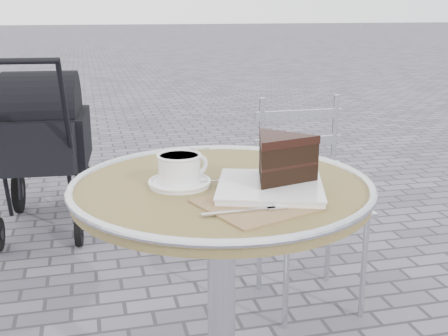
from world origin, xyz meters
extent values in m
cylinder|color=silver|center=(0.00, 0.00, 0.36)|extent=(0.07, 0.07, 0.67)
cylinder|color=#9F8656|center=(0.00, 0.00, 0.71)|extent=(0.70, 0.70, 0.03)
torus|color=silver|center=(0.00, 0.00, 0.73)|extent=(0.72, 0.72, 0.02)
cylinder|color=white|center=(-0.10, 0.01, 0.74)|extent=(0.14, 0.14, 0.01)
cylinder|color=white|center=(-0.10, 0.01, 0.77)|extent=(0.13, 0.13, 0.06)
torus|color=white|center=(-0.05, 0.03, 0.77)|extent=(0.05, 0.03, 0.05)
cylinder|color=beige|center=(-0.10, 0.01, 0.80)|extent=(0.09, 0.09, 0.01)
cube|color=#8B6A4C|center=(0.03, -0.16, 0.73)|extent=(0.27, 0.27, 0.00)
cube|color=white|center=(0.09, -0.09, 0.74)|extent=(0.29, 0.29, 0.01)
cylinder|color=silver|center=(0.36, 0.49, 0.20)|extent=(0.02, 0.02, 0.41)
cylinder|color=silver|center=(0.66, 0.49, 0.20)|extent=(0.02, 0.02, 0.41)
cylinder|color=silver|center=(0.35, 0.79, 0.20)|extent=(0.02, 0.02, 0.41)
cylinder|color=silver|center=(0.66, 0.80, 0.20)|extent=(0.02, 0.02, 0.41)
cube|color=silver|center=(0.51, 0.64, 0.41)|extent=(0.36, 0.36, 0.02)
cube|color=black|center=(-0.54, 1.72, 0.43)|extent=(0.43, 0.63, 0.36)
cylinder|color=black|center=(-0.58, 1.23, 0.92)|extent=(0.38, 0.06, 0.03)
cylinder|color=black|center=(-0.37, 1.43, 0.08)|extent=(0.05, 0.16, 0.16)
cylinder|color=black|center=(-0.71, 2.00, 0.13)|extent=(0.05, 0.25, 0.25)
cylinder|color=black|center=(-0.33, 1.97, 0.13)|extent=(0.05, 0.25, 0.25)
camera|label=1|loc=(-0.30, -1.23, 1.13)|focal=45.00mm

